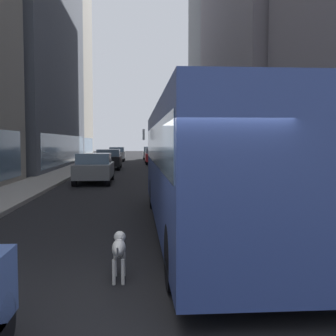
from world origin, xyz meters
The scene contains 13 objects.
ground_plane centered at (0.00, 35.00, 0.00)m, with size 120.00×120.00×0.00m, color black.
sidewalk_left centered at (-5.70, 35.00, 0.07)m, with size 2.40×110.00×0.15m, color #9E9991.
sidewalk_right centered at (5.70, 35.00, 0.07)m, with size 2.40×110.00×0.15m, color #9E9991.
building_left_mid centered at (-11.90, 31.29, 13.08)m, with size 10.72×22.95×26.18m.
building_left_far centered at (-11.90, 54.83, 16.94)m, with size 8.11×20.77×33.90m.
building_right_far centered at (11.90, 46.32, 14.70)m, with size 10.10×15.35×29.41m.
transit_bus centered at (1.20, 4.67, 1.78)m, with size 2.78×11.53×3.05m.
car_grey_wagon centered at (-2.80, 16.94, 0.82)m, with size 1.88×4.24×1.62m.
car_silver_sedan centered at (1.20, 46.24, 0.82)m, with size 1.84×4.51×1.62m.
car_black_suv centered at (-2.80, 28.44, 0.82)m, with size 1.94×4.40×1.62m.
car_white_van centered at (-2.80, 42.53, 0.82)m, with size 1.75×4.19×1.62m.
car_red_coupe centered at (1.20, 35.91, 0.82)m, with size 1.77×4.74×1.62m.
dalmatian_dog centered at (-0.80, 1.09, 0.51)m, with size 0.22×0.96×0.72m.
Camera 1 is at (-0.50, -5.59, 2.23)m, focal length 44.35 mm.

